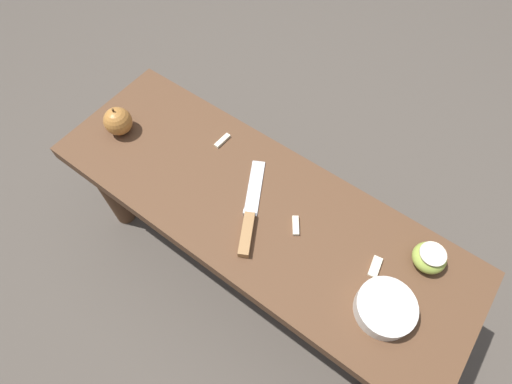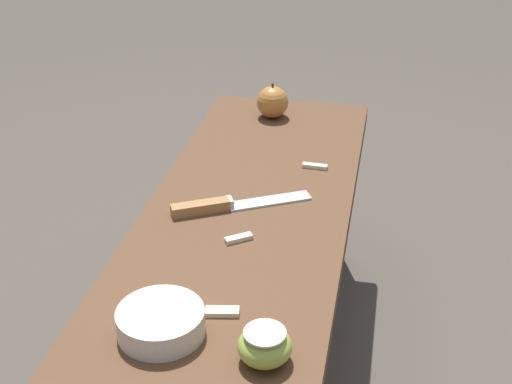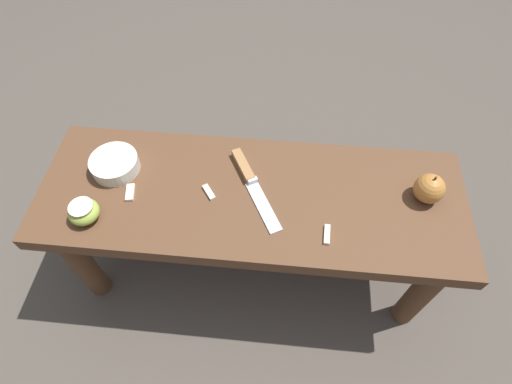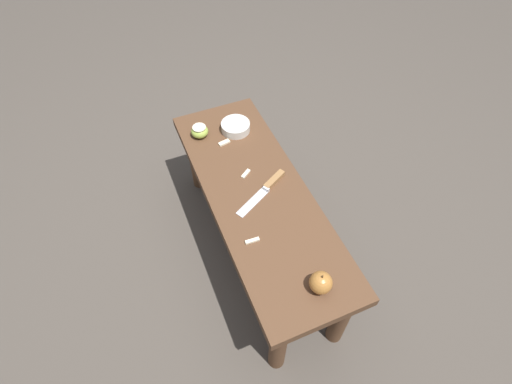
% 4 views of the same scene
% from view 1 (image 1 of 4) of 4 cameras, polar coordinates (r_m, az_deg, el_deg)
% --- Properties ---
extents(ground_plane, '(8.00, 8.00, 0.00)m').
position_cam_1_polar(ground_plane, '(1.32, 0.11, -10.41)').
color(ground_plane, '#4C443D').
extents(wooden_bench, '(1.06, 0.37, 0.41)m').
position_cam_1_polar(wooden_bench, '(1.01, 0.14, -3.87)').
color(wooden_bench, brown).
rests_on(wooden_bench, ground_plane).
extents(knife, '(0.15, 0.24, 0.02)m').
position_cam_1_polar(knife, '(0.92, -1.00, -4.01)').
color(knife, silver).
rests_on(knife, wooden_bench).
extents(apple_whole, '(0.07, 0.07, 0.08)m').
position_cam_1_polar(apple_whole, '(1.11, -19.11, 9.53)').
color(apple_whole, '#B27233').
rests_on(apple_whole, wooden_bench).
extents(apple_cut, '(0.07, 0.07, 0.05)m').
position_cam_1_polar(apple_cut, '(0.94, 23.52, -8.60)').
color(apple_cut, '#9EB747').
rests_on(apple_cut, wooden_bench).
extents(apple_slice_near_knife, '(0.04, 0.05, 0.01)m').
position_cam_1_polar(apple_slice_near_knife, '(0.92, 5.68, -4.79)').
color(apple_slice_near_knife, beige).
rests_on(apple_slice_near_knife, wooden_bench).
extents(apple_slice_center, '(0.03, 0.05, 0.01)m').
position_cam_1_polar(apple_slice_center, '(0.92, 16.65, -10.22)').
color(apple_slice_center, beige).
rests_on(apple_slice_center, wooden_bench).
extents(apple_slice_near_bowl, '(0.02, 0.05, 0.01)m').
position_cam_1_polar(apple_slice_near_bowl, '(1.05, -4.83, 7.33)').
color(apple_slice_near_bowl, beige).
rests_on(apple_slice_near_bowl, wooden_bench).
extents(bowl, '(0.12, 0.12, 0.04)m').
position_cam_1_polar(bowl, '(0.88, 17.97, -15.50)').
color(bowl, silver).
rests_on(bowl, wooden_bench).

